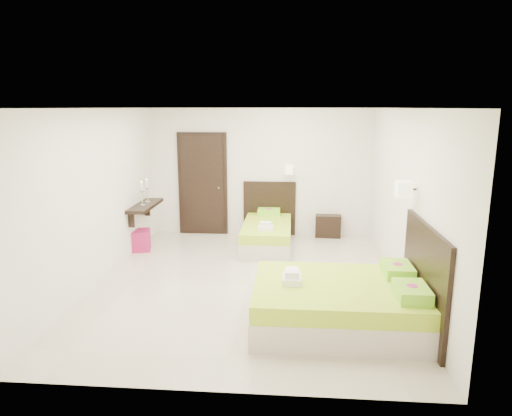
# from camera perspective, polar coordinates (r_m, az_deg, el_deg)

# --- Properties ---
(floor) EXTENTS (5.50, 5.50, 0.00)m
(floor) POSITION_cam_1_polar(r_m,az_deg,el_deg) (7.04, -1.02, -9.29)
(floor) COLOR beige
(floor) RESTS_ON ground
(bed_single) EXTENTS (1.08, 1.80, 1.48)m
(bed_single) POSITION_cam_1_polar(r_m,az_deg,el_deg) (8.77, 1.43, -3.01)
(bed_single) COLOR beige
(bed_single) RESTS_ON ground
(bed_double) EXTENTS (2.05, 1.74, 1.69)m
(bed_double) POSITION_cam_1_polar(r_m,az_deg,el_deg) (5.75, 11.02, -11.41)
(bed_double) COLOR beige
(bed_double) RESTS_ON ground
(nightstand) EXTENTS (0.54, 0.48, 0.46)m
(nightstand) POSITION_cam_1_polar(r_m,az_deg,el_deg) (9.57, 8.97, -2.09)
(nightstand) COLOR black
(nightstand) RESTS_ON ground
(ottoman) EXTENTS (0.47, 0.47, 0.38)m
(ottoman) POSITION_cam_1_polar(r_m,az_deg,el_deg) (8.78, -14.36, -3.92)
(ottoman) COLOR #981449
(ottoman) RESTS_ON ground
(door) EXTENTS (1.02, 0.15, 2.14)m
(door) POSITION_cam_1_polar(r_m,az_deg,el_deg) (9.52, -6.68, 2.95)
(door) COLOR black
(door) RESTS_ON ground
(console_shelf) EXTENTS (0.35, 1.20, 0.78)m
(console_shelf) POSITION_cam_1_polar(r_m,az_deg,el_deg) (8.74, -13.73, 0.26)
(console_shelf) COLOR black
(console_shelf) RESTS_ON ground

